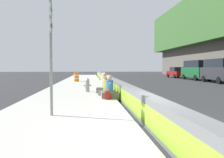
# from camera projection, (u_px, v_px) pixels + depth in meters

# --- Properties ---
(ground_plane) EXTENTS (160.00, 160.00, 0.00)m
(ground_plane) POSITION_uv_depth(u_px,v_px,m) (151.00, 126.00, 6.35)
(ground_plane) COLOR #2B2B2D
(ground_plane) RESTS_ON ground
(sidewalk_strip) EXTENTS (80.00, 4.40, 0.14)m
(sidewalk_strip) POSITION_uv_depth(u_px,v_px,m) (55.00, 126.00, 6.08)
(sidewalk_strip) COLOR #A8A59E
(sidewalk_strip) RESTS_ON ground_plane
(jersey_barrier) EXTENTS (76.00, 0.45, 0.85)m
(jersey_barrier) POSITION_uv_depth(u_px,v_px,m) (151.00, 111.00, 6.33)
(jersey_barrier) COLOR slate
(jersey_barrier) RESTS_ON ground_plane
(route_sign_post) EXTENTS (0.44, 0.09, 3.60)m
(route_sign_post) POSITION_uv_depth(u_px,v_px,m) (51.00, 50.00, 7.00)
(route_sign_post) COLOR gray
(route_sign_post) RESTS_ON sidewalk_strip
(fire_hydrant) EXTENTS (0.26, 0.46, 0.88)m
(fire_hydrant) POSITION_uv_depth(u_px,v_px,m) (87.00, 85.00, 13.93)
(fire_hydrant) COLOR gray
(fire_hydrant) RESTS_ON sidewalk_strip
(seated_person_foreground) EXTENTS (0.72, 0.82, 1.13)m
(seated_person_foreground) POSITION_uv_depth(u_px,v_px,m) (109.00, 91.00, 11.17)
(seated_person_foreground) COLOR #706651
(seated_person_foreground) RESTS_ON sidewalk_strip
(seated_person_middle) EXTENTS (0.87, 0.94, 1.07)m
(seated_person_middle) POSITION_uv_depth(u_px,v_px,m) (107.00, 89.00, 12.08)
(seated_person_middle) COLOR #424247
(seated_person_middle) RESTS_ON sidewalk_strip
(seated_person_rear) EXTENTS (0.89, 0.99, 1.21)m
(seated_person_rear) POSITION_uv_depth(u_px,v_px,m) (104.00, 86.00, 13.43)
(seated_person_rear) COLOR #706651
(seated_person_rear) RESTS_ON sidewalk_strip
(backpack) EXTENTS (0.32, 0.28, 0.40)m
(backpack) POSITION_uv_depth(u_px,v_px,m) (108.00, 95.00, 10.68)
(backpack) COLOR maroon
(backpack) RESTS_ON sidewalk_strip
(construction_barrel) EXTENTS (0.54, 0.54, 0.95)m
(construction_barrel) POSITION_uv_depth(u_px,v_px,m) (76.00, 77.00, 24.29)
(construction_barrel) COLOR orange
(construction_barrel) RESTS_ON sidewalk_strip
(parked_car_fourth) EXTENTS (5.17, 2.25, 2.56)m
(parked_car_fourth) POSITION_uv_depth(u_px,v_px,m) (220.00, 70.00, 24.02)
(parked_car_fourth) COLOR #28282D
(parked_car_fourth) RESTS_ON ground_plane
(parked_car_midline) EXTENTS (5.15, 2.20, 2.56)m
(parked_car_midline) POSITION_uv_depth(u_px,v_px,m) (196.00, 70.00, 29.48)
(parked_car_midline) COLOR #145128
(parked_car_midline) RESTS_ON ground_plane
(parked_car_far) EXTENTS (4.51, 1.97, 1.71)m
(parked_car_far) POSITION_uv_depth(u_px,v_px,m) (177.00, 72.00, 35.85)
(parked_car_far) COLOR maroon
(parked_car_far) RESTS_ON ground_plane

